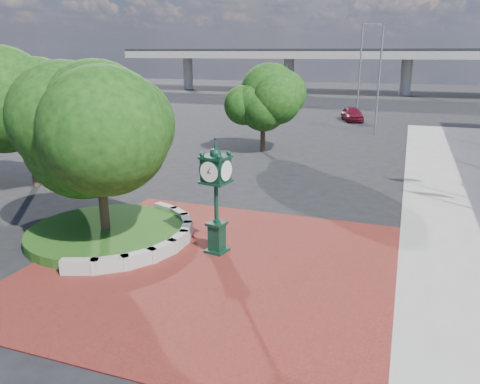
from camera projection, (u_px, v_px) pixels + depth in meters
name	position (u px, v px, depth m)	size (l,w,h in m)	color
ground	(223.00, 255.00, 16.99)	(200.00, 200.00, 0.00)	black
plaza	(213.00, 266.00, 16.08)	(12.00, 12.00, 0.04)	maroon
planter_wall	(157.00, 239.00, 17.78)	(2.96, 6.77, 0.54)	#9E9B93
grass_bed	(106.00, 233.00, 18.54)	(6.10, 6.10, 0.40)	#1B4B15
overpass	(375.00, 55.00, 78.29)	(90.00, 12.00, 7.50)	#9E9B93
tree_planter	(98.00, 145.00, 17.52)	(5.20, 5.20, 6.33)	#38281C
tree_northwest	(27.00, 111.00, 24.48)	(5.60, 5.60, 6.93)	#38281C
tree_street	(263.00, 107.00, 33.57)	(4.40, 4.40, 5.45)	#38281C
post_clock	(216.00, 192.00, 16.56)	(1.00, 1.00, 4.22)	black
parked_car	(352.00, 114.00, 49.45)	(1.76, 4.37, 1.49)	#5D0D1C
street_lamp_near	(382.00, 71.00, 40.03)	(2.11, 0.42, 9.39)	slate
street_lamp_far	(363.00, 62.00, 53.91)	(2.27, 0.49, 10.12)	slate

